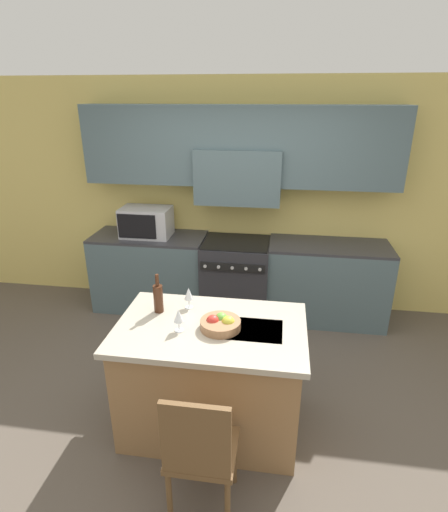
{
  "coord_description": "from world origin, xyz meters",
  "views": [
    {
      "loc": [
        0.49,
        -2.65,
        2.49
      ],
      "look_at": [
        0.01,
        0.6,
        1.16
      ],
      "focal_mm": 28.0,
      "sensor_mm": 36.0,
      "label": 1
    }
  ],
  "objects_px": {
    "microwave": "(146,222)",
    "wine_glass_far": "(189,294)",
    "island_chair": "(200,450)",
    "wine_glass_near": "(179,316)",
    "wine_bottle": "(158,298)",
    "fruit_bowl": "(221,323)",
    "range_stove": "(236,278)"
  },
  "relations": [
    {
      "from": "wine_glass_near",
      "to": "fruit_bowl",
      "type": "distance_m",
      "value": 0.31
    },
    {
      "from": "wine_glass_near",
      "to": "fruit_bowl",
      "type": "height_order",
      "value": "wine_glass_near"
    },
    {
      "from": "island_chair",
      "to": "microwave",
      "type": "bearing_deg",
      "value": 114.17
    },
    {
      "from": "wine_bottle",
      "to": "wine_glass_far",
      "type": "distance_m",
      "value": 0.24
    },
    {
      "from": "microwave",
      "to": "fruit_bowl",
      "type": "distance_m",
      "value": 2.2
    },
    {
      "from": "microwave",
      "to": "wine_glass_far",
      "type": "relative_size",
      "value": 3.29
    },
    {
      "from": "island_chair",
      "to": "fruit_bowl",
      "type": "distance_m",
      "value": 0.86
    },
    {
      "from": "island_chair",
      "to": "wine_bottle",
      "type": "height_order",
      "value": "wine_bottle"
    },
    {
      "from": "range_stove",
      "to": "wine_glass_near",
      "type": "height_order",
      "value": "wine_glass_near"
    },
    {
      "from": "island_chair",
      "to": "wine_glass_near",
      "type": "xyz_separation_m",
      "value": [
        -0.28,
        0.67,
        0.5
      ]
    },
    {
      "from": "fruit_bowl",
      "to": "wine_glass_near",
      "type": "bearing_deg",
      "value": -164.98
    },
    {
      "from": "range_stove",
      "to": "fruit_bowl",
      "type": "xyz_separation_m",
      "value": [
        0.1,
        -1.83,
        0.49
      ]
    },
    {
      "from": "fruit_bowl",
      "to": "wine_bottle",
      "type": "bearing_deg",
      "value": 161.87
    },
    {
      "from": "wine_glass_far",
      "to": "range_stove",
      "type": "bearing_deg",
      "value": 83.0
    },
    {
      "from": "fruit_bowl",
      "to": "range_stove",
      "type": "bearing_deg",
      "value": 93.21
    },
    {
      "from": "fruit_bowl",
      "to": "microwave",
      "type": "bearing_deg",
      "value": 122.38
    },
    {
      "from": "wine_bottle",
      "to": "wine_glass_near",
      "type": "bearing_deg",
      "value": -47.59
    },
    {
      "from": "wine_bottle",
      "to": "wine_glass_far",
      "type": "relative_size",
      "value": 1.82
    },
    {
      "from": "microwave",
      "to": "wine_glass_far",
      "type": "height_order",
      "value": "microwave"
    },
    {
      "from": "wine_glass_near",
      "to": "wine_glass_far",
      "type": "xyz_separation_m",
      "value": [
        -0.01,
        0.34,
        0.0
      ]
    },
    {
      "from": "island_chair",
      "to": "wine_bottle",
      "type": "relative_size",
      "value": 3.03
    },
    {
      "from": "island_chair",
      "to": "wine_glass_near",
      "type": "height_order",
      "value": "wine_glass_near"
    },
    {
      "from": "wine_glass_far",
      "to": "fruit_bowl",
      "type": "relative_size",
      "value": 0.59
    },
    {
      "from": "wine_glass_far",
      "to": "fruit_bowl",
      "type": "xyz_separation_m",
      "value": [
        0.3,
        -0.26,
        -0.08
      ]
    },
    {
      "from": "microwave",
      "to": "wine_bottle",
      "type": "bearing_deg",
      "value": -68.6
    },
    {
      "from": "microwave",
      "to": "wine_bottle",
      "type": "xyz_separation_m",
      "value": [
        0.66,
        -1.68,
        -0.07
      ]
    },
    {
      "from": "microwave",
      "to": "wine_glass_far",
      "type": "bearing_deg",
      "value": -61.04
    },
    {
      "from": "range_stove",
      "to": "microwave",
      "type": "height_order",
      "value": "microwave"
    },
    {
      "from": "microwave",
      "to": "fruit_bowl",
      "type": "xyz_separation_m",
      "value": [
        1.17,
        -1.85,
        -0.15
      ]
    },
    {
      "from": "wine_glass_far",
      "to": "wine_bottle",
      "type": "bearing_deg",
      "value": -156.39
    },
    {
      "from": "wine_bottle",
      "to": "wine_glass_near",
      "type": "relative_size",
      "value": 1.82
    },
    {
      "from": "wine_bottle",
      "to": "fruit_bowl",
      "type": "relative_size",
      "value": 1.08
    }
  ]
}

